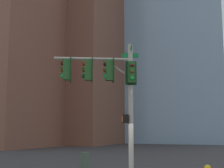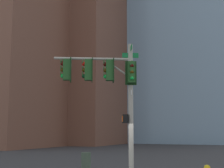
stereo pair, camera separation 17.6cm
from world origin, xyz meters
The scene contains 4 objects.
signal_pole_assembly centered at (0.66, 0.25, 4.43)m, with size 3.68×2.31×6.37m.
litter_bin centered at (3.42, -2.62, 0.47)m, with size 0.56×0.56×0.95m, color #384738.
building_brick_nearside centered at (25.66, -38.51, 25.53)m, with size 20.70×21.32×51.05m, color brown.
building_brick_farside centered at (41.81, -45.39, 16.28)m, with size 23.20×16.56×32.57m, color brown.
Camera 1 is at (-5.47, 14.57, 2.14)m, focal length 52.83 mm.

